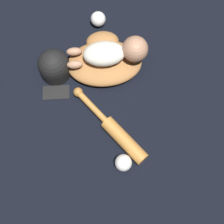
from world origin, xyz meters
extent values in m
plane|color=black|center=(0.00, 0.00, 0.00)|extent=(6.00, 6.00, 0.00)
ellipsoid|color=#A8703D|center=(0.01, 0.00, 0.04)|extent=(0.40, 0.33, 0.08)
ellipsoid|color=#A8703D|center=(0.05, 0.11, 0.04)|extent=(0.18, 0.15, 0.08)
ellipsoid|color=silver|center=(0.01, 0.00, 0.12)|extent=(0.21, 0.17, 0.09)
sphere|color=tan|center=(0.14, -0.04, 0.14)|extent=(0.11, 0.11, 0.11)
ellipsoid|color=tan|center=(-0.10, 0.08, 0.10)|extent=(0.08, 0.06, 0.04)
ellipsoid|color=tan|center=(-0.12, 0.01, 0.10)|extent=(0.08, 0.06, 0.04)
cylinder|color=#C6843D|center=(-0.05, -0.37, 0.03)|extent=(0.13, 0.24, 0.06)
cylinder|color=#C6843D|center=(-0.12, -0.17, 0.03)|extent=(0.09, 0.19, 0.03)
sphere|color=#A97034|center=(-0.15, -0.08, 0.03)|extent=(0.04, 0.04, 0.04)
sphere|color=white|center=(-0.09, -0.45, 0.04)|extent=(0.07, 0.07, 0.07)
sphere|color=white|center=(0.08, 0.24, 0.04)|extent=(0.07, 0.07, 0.07)
cylinder|color=black|center=(-0.21, 0.07, 0.03)|extent=(0.14, 0.14, 0.07)
sphere|color=black|center=(-0.21, 0.07, 0.07)|extent=(0.14, 0.14, 0.14)
cube|color=black|center=(-0.24, -0.03, 0.00)|extent=(0.14, 0.10, 0.01)
camera|label=1|loc=(-0.23, -0.67, 1.30)|focal=50.00mm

